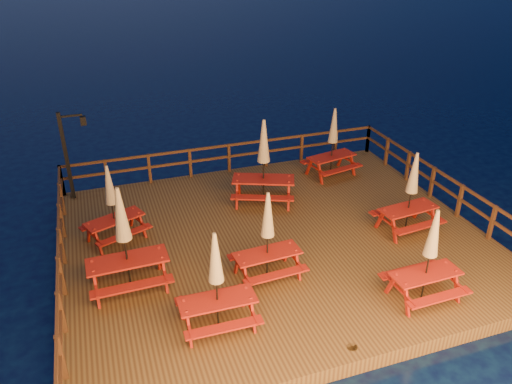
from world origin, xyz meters
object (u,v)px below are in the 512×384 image
at_px(picnic_table_0, 216,280).
at_px(picnic_table_2, 411,191).
at_px(lamp_post, 70,148).
at_px(picnic_table_1, 430,254).

bearing_deg(picnic_table_0, picnic_table_2, 19.69).
relative_size(lamp_post, picnic_table_1, 1.22).
height_order(lamp_post, picnic_table_2, lamp_post).
height_order(picnic_table_0, picnic_table_1, picnic_table_0).
xyz_separation_m(picnic_table_0, picnic_table_2, (6.41, 2.15, 0.02)).
bearing_deg(picnic_table_0, lamp_post, 111.69).
distance_m(lamp_post, picnic_table_2, 10.72).
height_order(lamp_post, picnic_table_1, lamp_post).
bearing_deg(picnic_table_2, picnic_table_1, -122.56).
relative_size(picnic_table_0, picnic_table_1, 1.01).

